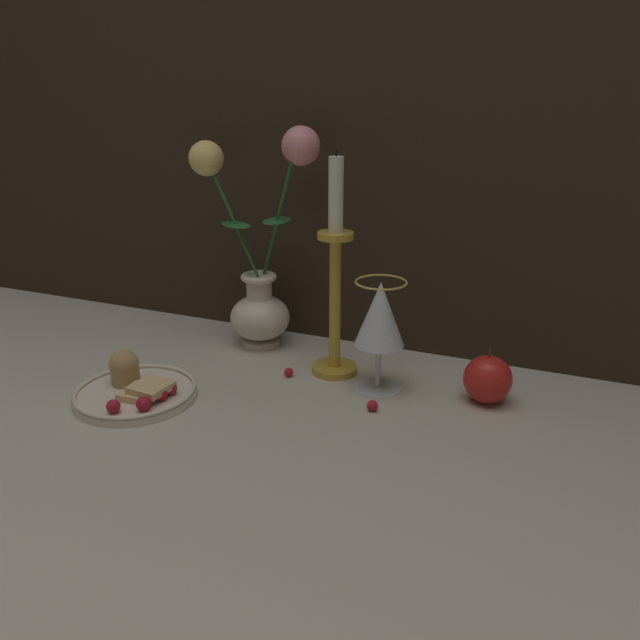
# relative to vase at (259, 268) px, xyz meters

# --- Properties ---
(ground_plane) EXTENTS (2.40, 2.40, 0.00)m
(ground_plane) POSITION_rel_vase_xyz_m (0.15, -0.16, -0.13)
(ground_plane) COLOR #B7B2A3
(ground_plane) RESTS_ON ground
(vase) EXTENTS (0.22, 0.10, 0.36)m
(vase) POSITION_rel_vase_xyz_m (0.00, 0.00, 0.00)
(vase) COLOR silver
(vase) RESTS_ON ground_plane
(plate_with_pastries) EXTENTS (0.17, 0.17, 0.06)m
(plate_with_pastries) POSITION_rel_vase_xyz_m (-0.07, -0.25, -0.12)
(plate_with_pastries) COLOR silver
(plate_with_pastries) RESTS_ON ground_plane
(wine_glass) EXTENTS (0.07, 0.07, 0.16)m
(wine_glass) POSITION_rel_vase_xyz_m (0.24, -0.09, -0.03)
(wine_glass) COLOR silver
(wine_glass) RESTS_ON ground_plane
(candlestick) EXTENTS (0.07, 0.07, 0.34)m
(candlestick) POSITION_rel_vase_xyz_m (0.16, -0.06, 0.00)
(candlestick) COLOR gold
(candlestick) RESTS_ON ground_plane
(apple_beside_vase) EXTENTS (0.07, 0.07, 0.08)m
(apple_beside_vase) POSITION_rel_vase_xyz_m (0.39, -0.07, -0.10)
(apple_beside_vase) COLOR red
(apple_beside_vase) RESTS_ON ground_plane
(berry_near_plate) EXTENTS (0.02, 0.02, 0.02)m
(berry_near_plate) POSITION_rel_vase_xyz_m (0.25, -0.16, -0.13)
(berry_near_plate) COLOR #AD192D
(berry_near_plate) RESTS_ON ground_plane
(berry_front_center) EXTENTS (0.01, 0.01, 0.01)m
(berry_front_center) POSITION_rel_vase_xyz_m (0.10, -0.10, -0.13)
(berry_front_center) COLOR #AD192D
(berry_front_center) RESTS_ON ground_plane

